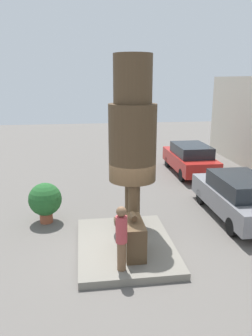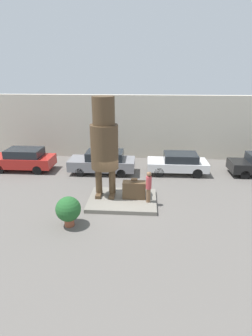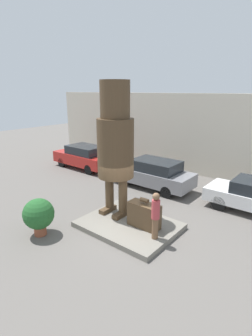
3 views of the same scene
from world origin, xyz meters
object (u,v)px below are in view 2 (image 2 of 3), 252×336
at_px(parked_car_grey, 103,162).
at_px(parked_car_white, 178,163).
at_px(parked_car_red, 23,159).
at_px(statue_figure, 104,140).
at_px(giant_suitcase, 134,190).
at_px(tourist, 149,186).
at_px(planter_pot, 68,210).

distance_m(parked_car_grey, parked_car_white, 5.47).
relative_size(parked_car_red, parked_car_white, 1.08).
xyz_separation_m(parked_car_grey, parked_car_white, (5.46, 0.28, -0.05)).
xyz_separation_m(statue_figure, parked_car_red, (-6.85, 4.31, -2.63)).
xyz_separation_m(giant_suitcase, tourist, (0.80, -0.44, 0.47)).
xyz_separation_m(parked_car_red, parked_car_grey, (6.04, -0.15, -0.01)).
xyz_separation_m(statue_figure, planter_pot, (-1.35, -2.98, -2.64)).
bearing_deg(parked_car_white, planter_pot, 50.99).
bearing_deg(parked_car_red, parked_car_grey, 178.54).
bearing_deg(statue_figure, planter_pot, -114.41).
distance_m(statue_figure, giant_suitcase, 3.25).
height_order(parked_car_white, planter_pot, parked_car_white).
xyz_separation_m(statue_figure, giant_suitcase, (1.66, -0.22, -2.78)).
xyz_separation_m(giant_suitcase, parked_car_white, (2.99, 4.66, 0.09)).
bearing_deg(parked_car_white, statue_figure, 43.63).
distance_m(statue_figure, planter_pot, 4.20).
height_order(tourist, parked_car_red, tourist).
distance_m(tourist, parked_car_white, 5.56).
height_order(tourist, parked_car_grey, tourist).
relative_size(tourist, planter_pot, 1.20).
distance_m(parked_car_red, parked_car_white, 11.50).
relative_size(parked_car_grey, parked_car_white, 1.11).
bearing_deg(tourist, parked_car_red, 151.89).
xyz_separation_m(statue_figure, parked_car_white, (4.65, 4.44, -2.69)).
height_order(statue_figure, tourist, statue_figure).
bearing_deg(parked_car_grey, statue_figure, 101.01).
relative_size(parked_car_white, planter_pot, 2.86).
height_order(tourist, planter_pot, tourist).
height_order(statue_figure, giant_suitcase, statue_figure).
distance_m(parked_car_red, parked_car_grey, 6.04).
height_order(parked_car_red, planter_pot, parked_car_red).
distance_m(parked_car_grey, planter_pot, 7.16).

